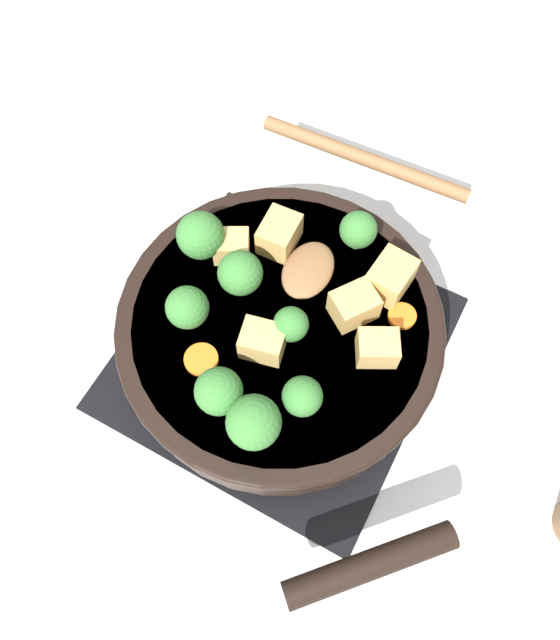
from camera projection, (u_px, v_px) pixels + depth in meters
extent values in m
plane|color=silver|center=(280.00, 353.00, 0.67)|extent=(2.40, 2.40, 0.00)
cube|color=black|center=(280.00, 351.00, 0.67)|extent=(0.31, 0.31, 0.01)
torus|color=black|center=(280.00, 345.00, 0.65)|extent=(0.24, 0.24, 0.01)
cube|color=black|center=(280.00, 345.00, 0.65)|extent=(0.01, 0.23, 0.01)
cube|color=black|center=(280.00, 345.00, 0.65)|extent=(0.23, 0.01, 0.01)
cylinder|color=black|center=(280.00, 332.00, 0.62)|extent=(0.31, 0.31, 0.06)
cylinder|color=brown|center=(280.00, 330.00, 0.62)|extent=(0.29, 0.29, 0.05)
torus|color=black|center=(280.00, 322.00, 0.60)|extent=(0.32, 0.32, 0.01)
cylinder|color=black|center=(370.00, 565.00, 0.51)|extent=(0.12, 0.13, 0.02)
ellipsoid|color=brown|center=(306.00, 269.00, 0.61)|extent=(0.05, 0.07, 0.01)
cylinder|color=brown|center=(364.00, 158.00, 0.67)|extent=(0.24, 0.03, 0.02)
cube|color=tan|center=(354.00, 305.00, 0.58)|extent=(0.05, 0.05, 0.03)
cube|color=tan|center=(231.00, 246.00, 0.62)|extent=(0.04, 0.04, 0.03)
cube|color=tan|center=(262.00, 341.00, 0.57)|extent=(0.05, 0.04, 0.03)
cube|color=tan|center=(377.00, 348.00, 0.57)|extent=(0.05, 0.04, 0.03)
cube|color=tan|center=(279.00, 234.00, 0.62)|extent=(0.04, 0.04, 0.03)
cube|color=tan|center=(390.00, 277.00, 0.60)|extent=(0.04, 0.05, 0.04)
cylinder|color=#709956|center=(291.00, 333.00, 0.58)|extent=(0.01, 0.01, 0.01)
sphere|color=#387533|center=(291.00, 324.00, 0.57)|extent=(0.03, 0.03, 0.03)
cylinder|color=#709956|center=(190.00, 318.00, 0.59)|extent=(0.01, 0.01, 0.01)
sphere|color=#387533|center=(187.00, 307.00, 0.57)|extent=(0.04, 0.04, 0.04)
cylinder|color=#709956|center=(356.00, 241.00, 0.63)|extent=(0.01, 0.01, 0.01)
sphere|color=#387533|center=(358.00, 230.00, 0.61)|extent=(0.04, 0.04, 0.04)
cylinder|color=#709956|center=(203.00, 248.00, 0.62)|extent=(0.01, 0.01, 0.01)
sphere|color=#387533|center=(201.00, 235.00, 0.60)|extent=(0.05, 0.05, 0.05)
cylinder|color=#709956|center=(255.00, 430.00, 0.54)|extent=(0.01, 0.01, 0.01)
sphere|color=#387533|center=(254.00, 422.00, 0.52)|extent=(0.05, 0.05, 0.05)
cylinder|color=#709956|center=(221.00, 399.00, 0.56)|extent=(0.01, 0.01, 0.01)
sphere|color=#387533|center=(219.00, 391.00, 0.54)|extent=(0.04, 0.04, 0.04)
cylinder|color=#709956|center=(302.00, 403.00, 0.55)|extent=(0.01, 0.01, 0.01)
sphere|color=#387533|center=(302.00, 396.00, 0.54)|extent=(0.04, 0.04, 0.04)
cylinder|color=#709956|center=(241.00, 284.00, 0.61)|extent=(0.01, 0.01, 0.01)
sphere|color=#387533|center=(240.00, 273.00, 0.59)|extent=(0.04, 0.04, 0.04)
cylinder|color=orange|center=(201.00, 359.00, 0.58)|extent=(0.03, 0.03, 0.01)
cylinder|color=orange|center=(402.00, 316.00, 0.60)|extent=(0.03, 0.03, 0.01)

